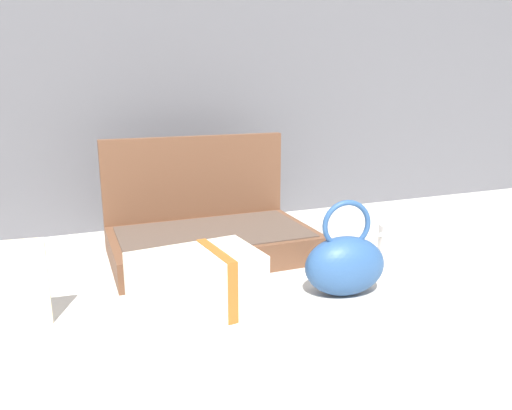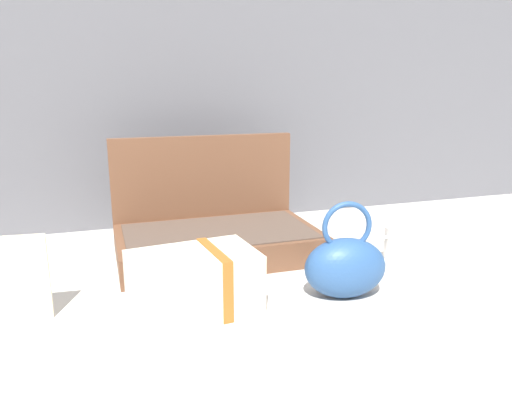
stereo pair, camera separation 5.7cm
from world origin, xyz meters
The scene contains 6 objects.
ground_plane centered at (0.00, 0.00, 0.00)m, with size 6.00×6.00×0.00m, color beige.
open_suitcase centered at (-0.05, 0.25, 0.06)m, with size 0.50×0.31×0.29m.
teal_pouch_handbag centered at (0.14, -0.10, 0.07)m, with size 0.18×0.12×0.20m.
cream_toiletry_bag centered at (-0.16, -0.07, 0.06)m, with size 0.25×0.17×0.12m.
coffee_mug centered at (0.35, 0.01, 0.05)m, with size 0.13×0.09×0.10m.
info_card_left centered at (-0.48, -0.01, 0.08)m, with size 0.11×0.01×0.16m, color beige.
Camera 1 is at (-0.37, -0.90, 0.43)m, focal length 34.09 mm.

